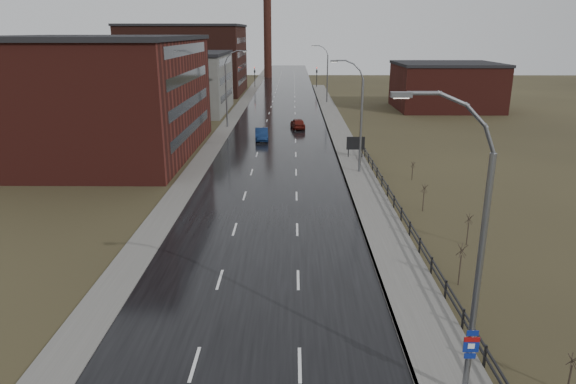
{
  "coord_description": "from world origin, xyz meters",
  "views": [
    {
      "loc": [
        1.98,
        -15.08,
        13.95
      ],
      "look_at": [
        1.63,
        19.81,
        3.0
      ],
      "focal_mm": 32.0,
      "sensor_mm": 36.0,
      "label": 1
    }
  ],
  "objects_px": {
    "billboard": "(356,144)",
    "car_near": "(262,135)",
    "streetlight_main": "(471,259)",
    "car_far": "(298,124)"
  },
  "relations": [
    {
      "from": "streetlight_main",
      "to": "billboard",
      "type": "distance_m",
      "value": 40.57
    },
    {
      "from": "billboard",
      "to": "streetlight_main",
      "type": "bearing_deg",
      "value": -90.89
    },
    {
      "from": "streetlight_main",
      "to": "car_near",
      "type": "distance_m",
      "value": 51.81
    },
    {
      "from": "billboard",
      "to": "car_near",
      "type": "height_order",
      "value": "billboard"
    },
    {
      "from": "billboard",
      "to": "car_near",
      "type": "distance_m",
      "value": 15.2
    },
    {
      "from": "streetlight_main",
      "to": "billboard",
      "type": "bearing_deg",
      "value": 89.11
    },
    {
      "from": "streetlight_main",
      "to": "billboard",
      "type": "xyz_separation_m",
      "value": [
        0.63,
        40.33,
        -4.35
      ]
    },
    {
      "from": "streetlight_main",
      "to": "car_near",
      "type": "xyz_separation_m",
      "value": [
        -10.71,
        50.42,
        -5.26
      ]
    },
    {
      "from": "billboard",
      "to": "car_far",
      "type": "height_order",
      "value": "billboard"
    },
    {
      "from": "car_far",
      "to": "streetlight_main",
      "type": "bearing_deg",
      "value": 88.44
    }
  ]
}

